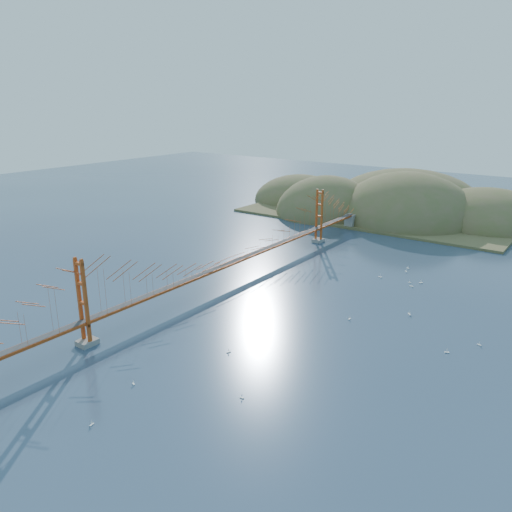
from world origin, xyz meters
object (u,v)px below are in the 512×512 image
Objects in this scene: sailboat_1 at (409,314)px; sailboat_0 at (229,351)px; sailboat_2 at (242,397)px; bridge at (233,241)px.

sailboat_1 is 1.23× the size of sailboat_0.
sailboat_1 is 28.27m from sailboat_0.
sailboat_2 is 10.13m from sailboat_0.
sailboat_1 reaches higher than sailboat_2.
sailboat_2 is (-6.74, -31.38, -0.03)m from sailboat_1.
sailboat_0 is at bearing -120.02° from sailboat_1.
sailboat_1 is at bearing 77.89° from sailboat_2.
sailboat_0 is at bearing -52.84° from bridge.
bridge is at bearing -173.57° from sailboat_1.
sailboat_0 is (15.98, -21.08, -6.87)m from bridge.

